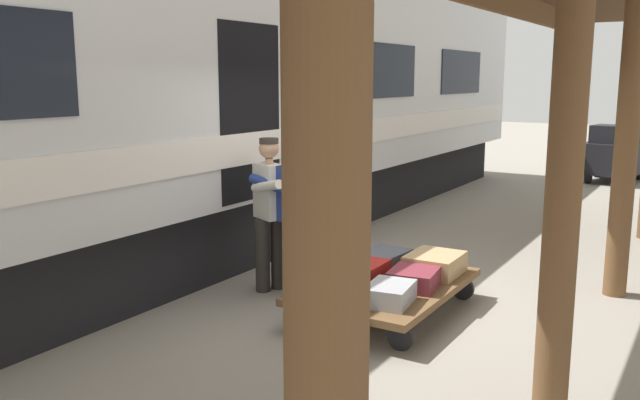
{
  "coord_description": "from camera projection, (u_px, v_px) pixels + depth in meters",
  "views": [
    {
      "loc": [
        -2.79,
        6.16,
        2.35
      ],
      "look_at": [
        0.6,
        0.57,
        1.15
      ],
      "focal_mm": 37.64,
      "sensor_mm": 36.0,
      "label": 1
    }
  ],
  "objects": [
    {
      "name": "suitcase_black_hardshell",
      "position": [
        334.0,
        280.0,
        6.4
      ],
      "size": [
        0.46,
        0.59,
        0.26
      ],
      "primitive_type": "cube",
      "rotation": [
        0.0,
        0.0,
        0.03
      ],
      "color": "black",
      "rests_on": "luggage_cart"
    },
    {
      "name": "suitcase_burgundy_valise",
      "position": [
        414.0,
        279.0,
        6.57
      ],
      "size": [
        0.5,
        0.55,
        0.18
      ],
      "primitive_type": "cube",
      "rotation": [
        0.0,
        0.0,
        0.14
      ],
      "color": "maroon",
      "rests_on": "luggage_cart"
    },
    {
      "name": "suitcase_tan_vintage",
      "position": [
        435.0,
        264.0,
        7.03
      ],
      "size": [
        0.52,
        0.61,
        0.21
      ],
      "primitive_type": "cube",
      "rotation": [
        0.0,
        0.0,
        0.02
      ],
      "color": "tan",
      "rests_on": "luggage_cart"
    },
    {
      "name": "porter_in_overalls",
      "position": [
        294.0,
        212.0,
        7.2
      ],
      "size": [
        0.68,
        0.45,
        1.7
      ],
      "color": "navy",
      "rests_on": "ground_plane"
    },
    {
      "name": "suitcase_gray_aluminum",
      "position": [
        390.0,
        294.0,
        6.11
      ],
      "size": [
        0.44,
        0.55,
        0.18
      ],
      "primitive_type": "cube",
      "rotation": [
        0.0,
        0.0,
        0.14
      ],
      "color": "#9EA0A5",
      "rests_on": "luggage_cart"
    },
    {
      "name": "suitcase_slate_roller",
      "position": [
        384.0,
        258.0,
        7.33
      ],
      "size": [
        0.48,
        0.6,
        0.16
      ],
      "primitive_type": "cube",
      "rotation": [
        0.0,
        0.0,
        -0.09
      ],
      "color": "#4C515B",
      "rests_on": "luggage_cart"
    },
    {
      "name": "porter_by_door",
      "position": [
        271.0,
        209.0,
        7.35
      ],
      "size": [
        0.74,
        0.6,
        1.7
      ],
      "color": "#332D28",
      "rests_on": "ground_plane"
    },
    {
      "name": "suitcase_cream_canvas",
      "position": [
        333.0,
        253.0,
        6.35
      ],
      "size": [
        0.37,
        0.41,
        0.26
      ],
      "primitive_type": "cube",
      "rotation": [
        0.0,
        0.0,
        0.07
      ],
      "color": "beige",
      "rests_on": "suitcase_black_hardshell"
    },
    {
      "name": "luggage_cart",
      "position": [
        386.0,
        287.0,
        6.74
      ],
      "size": [
        1.31,
        1.99,
        0.31
      ],
      "color": "brown",
      "rests_on": "ground_plane"
    },
    {
      "name": "ground_plane",
      "position": [
        397.0,
        305.0,
        7.02
      ],
      "size": [
        60.0,
        60.0,
        0.0
      ],
      "primitive_type": "plane",
      "color": "gray"
    },
    {
      "name": "suitcase_red_plastic",
      "position": [
        361.0,
        270.0,
        6.87
      ],
      "size": [
        0.47,
        0.53,
        0.17
      ],
      "primitive_type": "cube",
      "rotation": [
        0.0,
        0.0,
        0.01
      ],
      "color": "#AD231E",
      "rests_on": "luggage_cart"
    },
    {
      "name": "baggage_tug",
      "position": [
        615.0,
        154.0,
        15.22
      ],
      "size": [
        1.39,
        1.87,
        1.3
      ],
      "color": "black",
      "rests_on": "ground_plane"
    },
    {
      "name": "train_car",
      "position": [
        155.0,
        101.0,
        8.37
      ],
      "size": [
        3.02,
        19.92,
        4.0
      ],
      "color": "silver",
      "rests_on": "ground_plane"
    }
  ]
}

